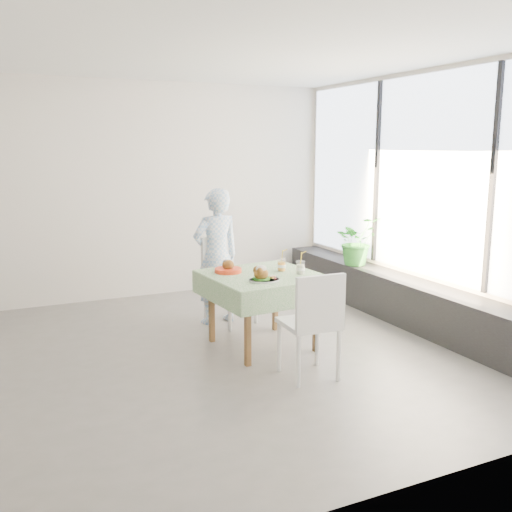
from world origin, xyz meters
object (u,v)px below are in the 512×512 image
diner (216,256)px  potted_plant (356,241)px  juice_cup_orange (282,265)px  cafe_table (263,302)px  main_dish (263,276)px  chair_near (309,345)px  chair_far (230,297)px

diner → potted_plant: size_ratio=2.50×
diner → juice_cup_orange: bearing=105.1°
cafe_table → juice_cup_orange: 0.41m
main_dish → juice_cup_orange: 0.48m
cafe_table → main_dish: 0.44m
cafe_table → chair_near: bearing=-87.6°
potted_plant → main_dish: bearing=-147.1°
cafe_table → diner: 1.00m
chair_far → main_dish: chair_far is taller
chair_near → diner: size_ratio=0.62×
cafe_table → juice_cup_orange: bearing=11.9°
diner → juice_cup_orange: 0.97m
chair_near → potted_plant: (1.73, 1.82, 0.51)m
chair_far → chair_near: 1.71m
chair_far → diner: diner is taller
chair_far → juice_cup_orange: juice_cup_orange is taller
cafe_table → chair_far: 0.86m
chair_far → chair_near: bearing=-88.6°
chair_near → main_dish: bearing=105.4°
cafe_table → diner: (-0.12, 0.95, 0.30)m
chair_near → juice_cup_orange: size_ratio=3.76×
chair_far → potted_plant: (1.77, 0.11, 0.50)m
cafe_table → diner: diner is taller
juice_cup_orange → main_dish: bearing=-139.0°
cafe_table → juice_cup_orange: (0.23, 0.05, 0.34)m
diner → potted_plant: diner is taller
chair_far → diner: bearing=140.4°
chair_far → juice_cup_orange: 0.97m
cafe_table → chair_far: chair_far is taller
cafe_table → potted_plant: (1.77, 0.96, 0.34)m
diner → juice_cup_orange: size_ratio=6.09×
chair_far → juice_cup_orange: (0.24, -0.80, 0.50)m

